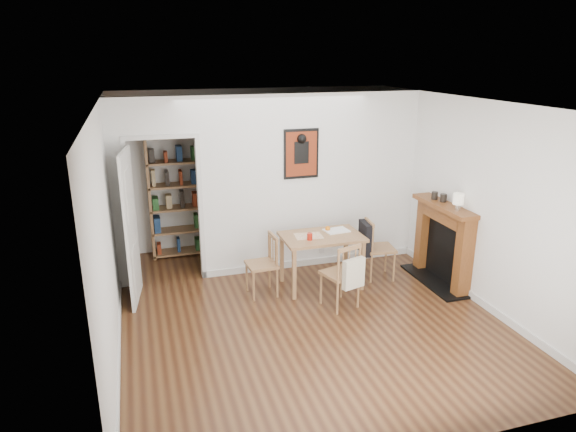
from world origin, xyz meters
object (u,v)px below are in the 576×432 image
object	(u,v)px
fireplace	(444,241)
mantel_lamp	(458,200)
orange_fruit	(328,229)
chair_right	(378,248)
dining_table	(322,242)
notebook	(336,231)
red_glass	(310,237)
ceramic_jar_a	(443,198)
ceramic_jar_b	(435,196)
chair_left	(262,265)
chair_front	(341,274)
bookshelf	(175,197)

from	to	relation	value
fireplace	mantel_lamp	size ratio (longest dim) A/B	5.56
orange_fruit	chair_right	bearing A→B (deg)	-9.56
dining_table	notebook	bearing A→B (deg)	22.70
dining_table	red_glass	distance (m)	0.29
mantel_lamp	ceramic_jar_a	distance (m)	0.41
fireplace	notebook	world-z (taller)	fireplace
chair_right	fireplace	size ratio (longest dim) A/B	0.71
chair_right	mantel_lamp	bearing A→B (deg)	-41.50
red_glass	chair_right	bearing A→B (deg)	7.38
ceramic_jar_a	orange_fruit	bearing A→B (deg)	165.23
ceramic_jar_b	red_glass	bearing A→B (deg)	-179.89
fireplace	chair_left	bearing A→B (deg)	172.53
fireplace	orange_fruit	bearing A→B (deg)	162.00
fireplace	ceramic_jar_b	bearing A→B (deg)	102.18
red_glass	mantel_lamp	size ratio (longest dim) A/B	0.42
chair_left	fireplace	size ratio (longest dim) A/B	0.68
ceramic_jar_b	mantel_lamp	bearing A→B (deg)	-89.40
orange_fruit	mantel_lamp	world-z (taller)	mantel_lamp
chair_right	mantel_lamp	size ratio (longest dim) A/B	3.93
orange_fruit	ceramic_jar_a	xyz separation A→B (m)	(1.55, -0.41, 0.43)
ceramic_jar_a	chair_front	bearing A→B (deg)	-166.91
chair_front	fireplace	bearing A→B (deg)	9.90
ceramic_jar_a	red_glass	bearing A→B (deg)	175.74
mantel_lamp	dining_table	bearing A→B (deg)	158.20
fireplace	red_glass	distance (m)	1.94
fireplace	notebook	bearing A→B (deg)	162.08
bookshelf	orange_fruit	size ratio (longest dim) A/B	27.58
dining_table	chair_left	distance (m)	0.90
dining_table	mantel_lamp	size ratio (longest dim) A/B	4.90
chair_left	mantel_lamp	world-z (taller)	mantel_lamp
dining_table	chair_right	distance (m)	0.90
chair_left	chair_right	world-z (taller)	chair_right
chair_front	dining_table	bearing A→B (deg)	91.60
dining_table	chair_right	world-z (taller)	chair_right
bookshelf	ceramic_jar_a	world-z (taller)	bookshelf
red_glass	fireplace	bearing A→B (deg)	-7.10
chair_right	chair_front	world-z (taller)	chair_right
chair_front	bookshelf	world-z (taller)	bookshelf
dining_table	fireplace	bearing A→B (deg)	-11.94
dining_table	notebook	size ratio (longest dim) A/B	3.35
red_glass	chair_front	bearing A→B (deg)	-65.85
chair_right	red_glass	world-z (taller)	chair_right
chair_left	ceramic_jar_a	world-z (taller)	ceramic_jar_a
chair_right	mantel_lamp	xyz separation A→B (m)	(0.77, -0.68, 0.84)
bookshelf	ceramic_jar_a	size ratio (longest dim) A/B	17.63
ceramic_jar_b	ceramic_jar_a	bearing A→B (deg)	-71.90
chair_front	ceramic_jar_b	size ratio (longest dim) A/B	7.95
chair_left	red_glass	size ratio (longest dim) A/B	8.90
bookshelf	mantel_lamp	xyz separation A→B (m)	(3.45, -2.45, 0.33)
chair_left	notebook	size ratio (longest dim) A/B	2.58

